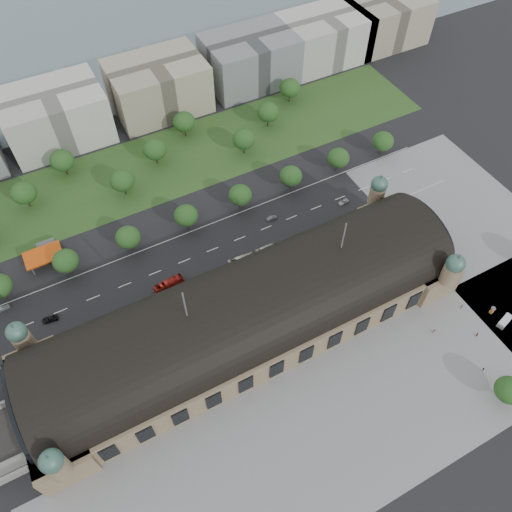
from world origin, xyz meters
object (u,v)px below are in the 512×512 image
bus_west (169,284)px  bus_mid (242,260)px  petrol_station (45,251)px  parked_car_6 (114,320)px  traffic_car_5 (272,218)px  advertising_column (492,310)px  parked_car_2 (95,339)px  traffic_car_6 (343,202)px  parked_car_4 (67,346)px  parked_car_5 (137,321)px  pedestrian_4 (483,369)px  pedestrian_2 (462,306)px  traffic_car_1 (3,308)px  parked_car_1 (93,337)px  pedestrian_0 (434,331)px  traffic_car_2 (50,319)px  parked_car_3 (122,326)px  pedestrian_1 (477,335)px  van_east (504,322)px  bus_east (264,251)px

bus_west → bus_mid: 29.24m
petrol_station → parked_car_6: bearing=-71.2°
traffic_car_5 → advertising_column: bearing=-146.9°
parked_car_2 → advertising_column: advertising_column is taller
petrol_station → traffic_car_6: (117.48, -30.39, -2.28)m
petrol_station → parked_car_2: petrol_station is taller
parked_car_4 → parked_car_6: (17.24, 2.20, -0.02)m
parked_car_5 → bus_west: bearing=86.2°
parked_car_4 → pedestrian_4: bearing=31.5°
traffic_car_5 → parked_car_4: bearing=102.4°
advertising_column → pedestrian_4: 23.97m
parked_car_2 → pedestrian_2: bearing=37.6°
bus_mid → petrol_station: bearing=64.2°
traffic_car_5 → pedestrian_2: pedestrian_2 is taller
parked_car_4 → advertising_column: 148.93m
traffic_car_1 → bus_west: (56.35, -18.45, 0.86)m
petrol_station → bus_mid: (65.51, -38.28, -1.38)m
parked_car_1 → pedestrian_0: pedestrian_0 is taller
parked_car_5 → parked_car_6: 8.01m
parked_car_2 → pedestrian_4: bearing=26.9°
traffic_car_2 → parked_car_3: size_ratio=1.17×
traffic_car_5 → traffic_car_6: 31.79m
parked_car_1 → pedestrian_1: (117.53, -61.11, 0.15)m
traffic_car_2 → parked_car_3: (21.51, -14.64, 0.04)m
parked_car_4 → bus_west: size_ratio=0.39×
van_east → advertising_column: 5.44m
parked_car_5 → pedestrian_4: bearing=20.0°
traffic_car_5 → traffic_car_6: (31.19, -6.14, -0.06)m
parked_car_6 → pedestrian_2: (112.18, -53.07, 0.14)m
parked_car_1 → parked_car_3: size_ratio=1.26×
traffic_car_6 → petrol_station: bearing=-111.9°
petrol_station → parked_car_6: petrol_station is taller
bus_mid → van_east: bus_mid is taller
bus_west → bus_mid: (29.10, -2.84, -0.01)m
parked_car_6 → petrol_station: bearing=168.0°
parked_car_1 → traffic_car_2: bearing=-172.2°
parked_car_6 → bus_west: bearing=71.2°
parked_car_4 → bus_mid: size_ratio=0.39×
bus_west → pedestrian_4: 112.39m
traffic_car_1 → pedestrian_2: size_ratio=2.57×
pedestrian_1 → pedestrian_2: bearing=-1.2°
bus_mid → pedestrian_0: size_ratio=5.90×
parked_car_5 → bus_east: bearing=63.1°
traffic_car_1 → parked_car_2: (25.39, -27.30, -0.05)m
parked_car_5 → petrol_station: bearing=171.9°
bus_west → pedestrian_2: size_ratio=6.65×
bus_west → pedestrian_0: bus_west is taller
parked_car_3 → bus_mid: 50.49m
advertising_column → parked_car_4: bearing=157.3°
traffic_car_2 → traffic_car_5: traffic_car_2 is taller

